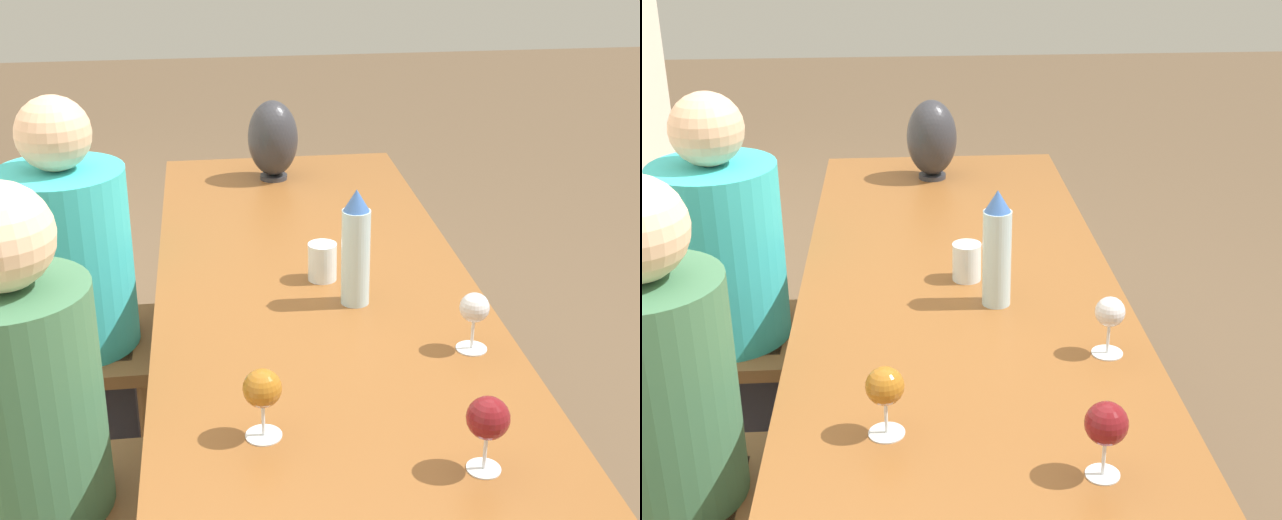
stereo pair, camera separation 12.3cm
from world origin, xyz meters
TOP-DOWN VIEW (x-y plane):
  - dining_table at (0.00, 0.00)m, footprint 2.34×0.82m
  - water_bottle at (-0.06, -0.08)m, footprint 0.07×0.07m
  - water_tumbler at (0.08, -0.02)m, footprint 0.08×0.08m
  - vase at (0.92, 0.04)m, footprint 0.17×0.17m
  - wine_glass_0 at (-0.60, 0.18)m, footprint 0.07×0.07m
  - wine_glass_1 at (-0.75, -0.20)m, footprint 0.08×0.08m
  - wine_glass_3 at (-0.33, -0.30)m, footprint 0.07×0.07m
  - chair_far at (0.35, 0.74)m, footprint 0.44×0.44m
  - person_near at (-0.38, 0.65)m, footprint 0.33×0.33m
  - person_far at (0.35, 0.65)m, footprint 0.36×0.36m

SIDE VIEW (x-z plane):
  - chair_far at x=0.35m, z-range 0.04..0.96m
  - person_far at x=0.35m, z-range 0.04..1.23m
  - person_near at x=-0.38m, z-range 0.05..1.25m
  - dining_table at x=0.00m, z-range 0.30..1.04m
  - water_tumbler at x=0.08m, z-range 0.75..0.85m
  - wine_glass_3 at x=-0.33m, z-range 0.78..0.91m
  - wine_glass_0 at x=-0.60m, z-range 0.78..0.92m
  - wine_glass_1 at x=-0.75m, z-range 0.78..0.93m
  - vase at x=0.92m, z-range 0.75..1.03m
  - water_bottle at x=-0.06m, z-range 0.74..1.04m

